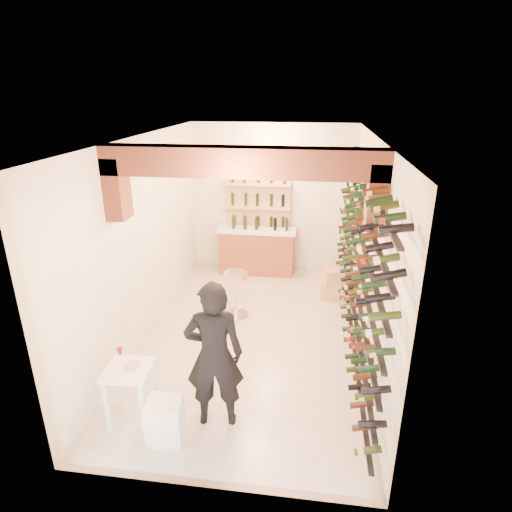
{
  "coord_description": "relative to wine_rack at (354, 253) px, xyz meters",
  "views": [
    {
      "loc": [
        0.88,
        -6.18,
        3.85
      ],
      "look_at": [
        0.0,
        0.3,
        1.3
      ],
      "focal_mm": 30.24,
      "sensor_mm": 36.0,
      "label": 1
    }
  ],
  "objects": [
    {
      "name": "crate_lower",
      "position": [
        -0.13,
        1.59,
        -1.38
      ],
      "size": [
        0.59,
        0.45,
        0.33
      ],
      "primitive_type": "cube",
      "rotation": [
        0.0,
        0.0,
        -0.12
      ],
      "color": "tan",
      "rests_on": "ground"
    },
    {
      "name": "room_shell",
      "position": [
        -1.53,
        -0.26,
        0.7
      ],
      "size": [
        3.52,
        6.02,
        3.21
      ],
      "color": "silver",
      "rests_on": "ground"
    },
    {
      "name": "crate_upper",
      "position": [
        -0.13,
        1.59,
        -1.08
      ],
      "size": [
        0.54,
        0.43,
        0.28
      ],
      "primitive_type": "cube",
      "rotation": [
        0.0,
        0.0,
        0.23
      ],
      "color": "tan",
      "rests_on": "crate_lower"
    },
    {
      "name": "ground",
      "position": [
        -1.53,
        0.0,
        -1.55
      ],
      "size": [
        6.0,
        6.0,
        0.0
      ],
      "primitive_type": "plane",
      "color": "beige",
      "rests_on": "ground"
    },
    {
      "name": "person",
      "position": [
        -1.71,
        -2.03,
        -0.6
      ],
      "size": [
        0.76,
        0.57,
        1.89
      ],
      "primitive_type": "imported",
      "rotation": [
        0.0,
        0.0,
        3.32
      ],
      "color": "black",
      "rests_on": "ground"
    },
    {
      "name": "white_stool",
      "position": [
        -2.23,
        -2.38,
        -1.3
      ],
      "size": [
        0.45,
        0.45,
        0.5
      ],
      "primitive_type": "cube",
      "rotation": [
        0.0,
        0.0,
        0.13
      ],
      "color": "white",
      "rests_on": "ground"
    },
    {
      "name": "back_shelving",
      "position": [
        -1.83,
        2.89,
        -0.38
      ],
      "size": [
        1.4,
        0.31,
        2.73
      ],
      "color": "tan",
      "rests_on": "ground"
    },
    {
      "name": "tasting_table",
      "position": [
        -2.73,
        -2.16,
        -0.92
      ],
      "size": [
        0.56,
        0.56,
        0.93
      ],
      "rotation": [
        0.0,
        0.0,
        0.06
      ],
      "color": "white",
      "rests_on": "ground"
    },
    {
      "name": "chrome_barstool",
      "position": [
        -1.93,
        0.6,
        -1.05
      ],
      "size": [
        0.44,
        0.44,
        0.86
      ],
      "rotation": [
        0.0,
        0.0,
        -0.21
      ],
      "color": "silver",
      "rests_on": "ground"
    },
    {
      "name": "wine_rack",
      "position": [
        0.0,
        0.0,
        0.0
      ],
      "size": [
        0.32,
        5.7,
        2.56
      ],
      "color": "black",
      "rests_on": "ground"
    },
    {
      "name": "back_counter",
      "position": [
        -1.83,
        2.65,
        -1.02
      ],
      "size": [
        1.7,
        0.62,
        1.29
      ],
      "color": "#9C5230",
      "rests_on": "ground"
    }
  ]
}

